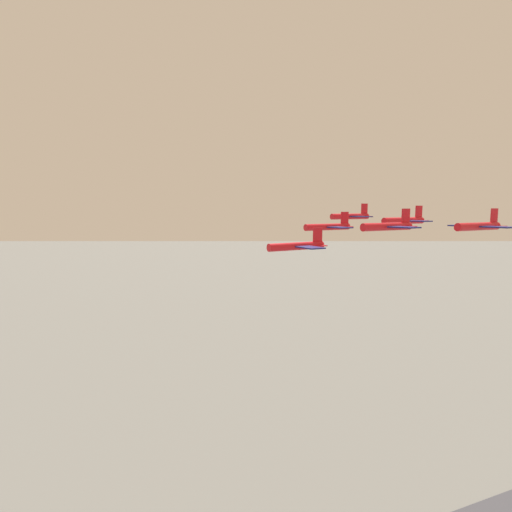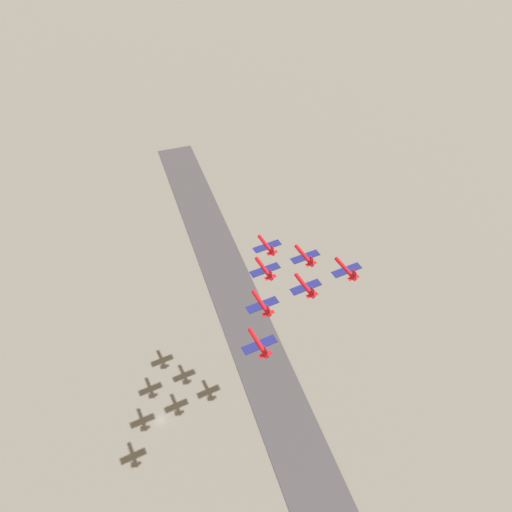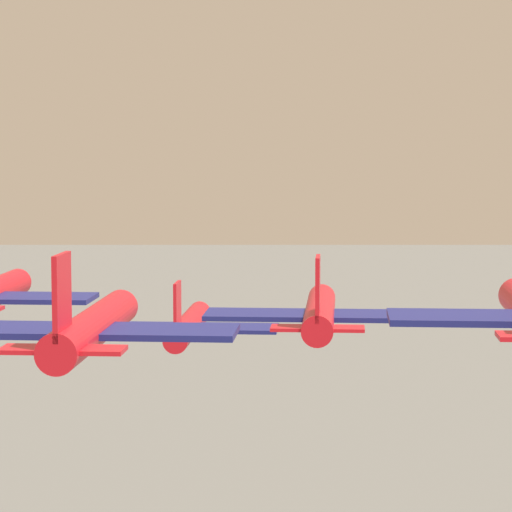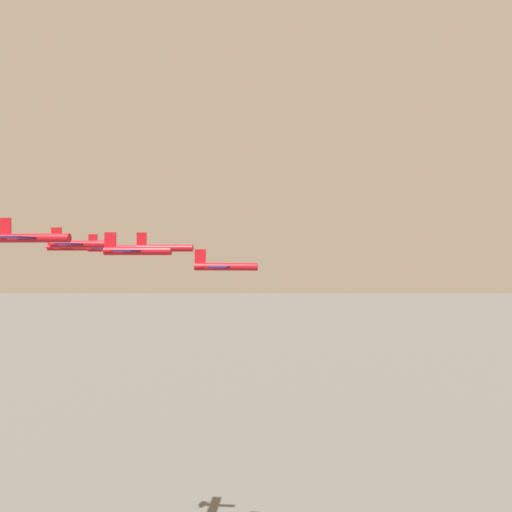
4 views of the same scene
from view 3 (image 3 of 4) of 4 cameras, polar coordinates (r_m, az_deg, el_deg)
jet_0 at (r=68.26m, az=-3.25°, el=-3.31°), size 10.37×10.60×3.68m
jet_2 at (r=54.42m, az=3.01°, el=-2.71°), size 10.37×10.60×3.68m
jet_4 at (r=42.23m, az=-7.83°, el=-3.38°), size 10.37×10.60×3.68m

